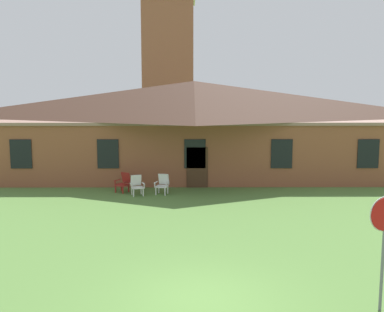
{
  "coord_description": "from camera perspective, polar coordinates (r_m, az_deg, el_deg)",
  "views": [
    {
      "loc": [
        -0.3,
        -10.61,
        4.98
      ],
      "look_at": [
        -0.18,
        8.14,
        2.34
      ],
      "focal_mm": 43.65,
      "sensor_mm": 36.0,
      "label": 1
    }
  ],
  "objects": [
    {
      "name": "brick_building",
      "position": [
        28.78,
        0.24,
        3.73
      ],
      "size": [
        23.16,
        10.4,
        5.55
      ],
      "color": "brown",
      "rests_on": "ground"
    },
    {
      "name": "dome_tower",
      "position": [
        46.47,
        -2.9,
        12.92
      ],
      "size": [
        5.18,
        5.18,
        19.55
      ],
      "color": "#93563D",
      "rests_on": "ground"
    },
    {
      "name": "lawn_chair_left_end",
      "position": [
        22.69,
        -3.62,
        -3.39
      ],
      "size": [
        0.74,
        0.79,
        0.96
      ],
      "color": "white",
      "rests_on": "ground"
    },
    {
      "name": "ground_plane",
      "position": [
        11.72,
        1.19,
        -17.13
      ],
      "size": [
        200.0,
        200.0,
        0.0
      ],
      "primitive_type": "plane",
      "color": "#517A38"
    },
    {
      "name": "stop_sign",
      "position": [
        11.37,
        22.46,
        -8.32
      ],
      "size": [
        0.77,
        0.27,
        2.67
      ],
      "color": "slate",
      "rests_on": "ground"
    },
    {
      "name": "lawn_chair_near_door",
      "position": [
        22.53,
        -6.77,
        -3.51
      ],
      "size": [
        0.75,
        0.81,
        0.96
      ],
      "color": "silver",
      "rests_on": "ground"
    },
    {
      "name": "lawn_chair_by_porch",
      "position": [
        23.3,
        -8.35,
        -3.16
      ],
      "size": [
        0.84,
        0.87,
        0.96
      ],
      "color": "maroon",
      "rests_on": "ground"
    }
  ]
}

